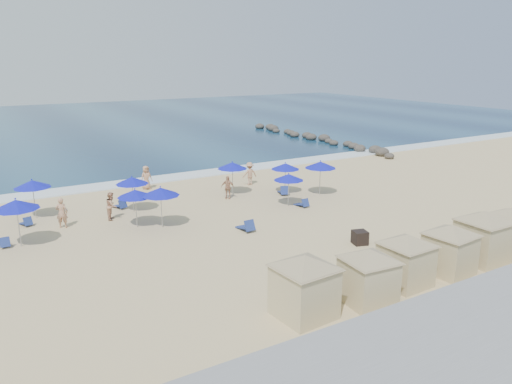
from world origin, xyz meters
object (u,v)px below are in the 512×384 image
umbrella_1 (16,204)px  beachgoer_0 (62,213)px  beachgoer_1 (112,206)px  beachgoer_3 (250,174)px  cabana_0 (304,278)px  cabana_1 (369,269)px  umbrella_5 (161,192)px  rock_jetty (316,138)px  umbrella_9 (320,165)px  umbrella_3 (135,193)px  beachgoer_4 (146,178)px  umbrella_2 (32,184)px  umbrella_4 (132,181)px  trash_bin (360,238)px  umbrella_6 (232,166)px  cabana_2 (406,253)px  umbrella_7 (289,177)px  cabana_5 (510,223)px  beachgoer_2 (228,187)px  umbrella_8 (285,166)px  cabana_4 (484,230)px  cabana_3 (450,243)px

umbrella_1 → beachgoer_0: 3.59m
beachgoer_1 → beachgoer_3: (11.95, 3.17, 0.04)m
cabana_0 → cabana_1: size_ratio=1.09×
umbrella_1 → umbrella_5: size_ratio=1.06×
rock_jetty → umbrella_9: 25.36m
umbrella_3 → beachgoer_4: (3.53, 8.39, -1.18)m
umbrella_2 → umbrella_4: size_ratio=1.05×
trash_bin → umbrella_5: size_ratio=0.29×
umbrella_6 → umbrella_9: size_ratio=0.96×
umbrella_6 → beachgoer_4: 7.03m
trash_bin → beachgoer_4: (-6.02, 17.49, 0.55)m
beachgoer_0 → beachgoer_3: bearing=-143.4°
cabana_2 → umbrella_2: (-12.73, 19.03, 0.73)m
umbrella_9 → beachgoer_0: 18.04m
trash_bin → umbrella_7: umbrella_7 is taller
cabana_2 → umbrella_3: size_ratio=1.72×
beachgoer_4 → beachgoer_1: bearing=-132.7°
umbrella_1 → umbrella_7: umbrella_1 is taller
cabana_5 → umbrella_2: umbrella_2 is taller
cabana_1 → umbrella_4: bearing=103.9°
umbrella_7 → beachgoer_3: umbrella_7 is taller
cabana_2 → cabana_1: bearing=-171.5°
umbrella_6 → beachgoer_3: 3.40m
beachgoer_0 → beachgoer_2: 11.54m
umbrella_1 → umbrella_9: size_ratio=1.04×
umbrella_3 → beachgoer_2: umbrella_3 is taller
beachgoer_3 → umbrella_8: bearing=108.9°
cabana_5 → umbrella_5: 19.41m
umbrella_2 → beachgoer_2: umbrella_2 is taller
rock_jetty → cabana_2: size_ratio=6.39×
beachgoer_4 → umbrella_6: bearing=-50.6°
cabana_5 → umbrella_6: bearing=112.6°
rock_jetty → cabana_2: cabana_2 is taller
umbrella_9 → beachgoer_1: (-14.87, 2.16, -1.40)m
beachgoer_2 → umbrella_3: bearing=-118.3°
cabana_4 → beachgoer_0: (-17.01, 16.22, -0.71)m
cabana_4 → umbrella_9: bearing=86.5°
rock_jetty → beachgoer_1: (-30.11, -18.01, 0.52)m
cabana_4 → rock_jetty: bearing=64.8°
beachgoer_1 → beachgoer_2: bearing=-61.5°
umbrella_4 → beachgoer_0: (-4.68, -0.98, -1.19)m
umbrella_3 → umbrella_8: bearing=8.3°
umbrella_8 → beachgoer_1: (-12.86, 0.53, -1.21)m
beachgoer_1 → beachgoer_4: (4.38, 6.10, 0.04)m
cabana_1 → umbrella_5: (-3.87, 13.50, 0.74)m
beachgoer_3 → beachgoer_1: bearing=19.9°
cabana_2 → umbrella_4: 18.49m
umbrella_5 → beachgoer_0: size_ratio=1.38×
umbrella_7 → beachgoer_0: (-14.22, 3.25, -1.10)m
cabana_3 → umbrella_4: bearing=119.2°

